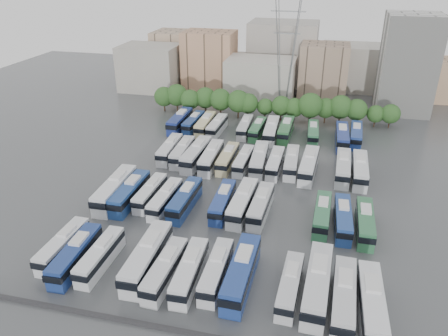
% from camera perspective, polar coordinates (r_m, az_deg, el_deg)
% --- Properties ---
extents(ground, '(220.00, 220.00, 0.00)m').
position_cam_1_polar(ground, '(79.76, 2.00, -3.64)').
color(ground, '#424447').
rests_on(ground, ground).
extents(parapet, '(56.00, 0.50, 0.50)m').
position_cam_1_polar(parapet, '(54.31, -5.58, -20.46)').
color(parapet, '#2D2D30').
rests_on(parapet, ground).
extents(tree_line, '(64.96, 7.78, 8.13)m').
position_cam_1_polar(tree_line, '(116.51, 5.42, 8.40)').
color(tree_line, black).
rests_on(tree_line, ground).
extents(city_buildings, '(102.00, 35.00, 20.00)m').
position_cam_1_polar(city_buildings, '(144.84, 5.03, 13.40)').
color(city_buildings, '#9E998E').
rests_on(city_buildings, ground).
extents(apartment_tower, '(14.00, 14.00, 26.00)m').
position_cam_1_polar(apartment_tower, '(130.30, 22.85, 12.39)').
color(apartment_tower, silver).
rests_on(apartment_tower, ground).
extents(electricity_pylon, '(9.00, 6.91, 33.83)m').
position_cam_1_polar(electricity_pylon, '(120.30, 8.16, 15.87)').
color(electricity_pylon, slate).
rests_on(electricity_pylon, ground).
extents(bus_r0_s0, '(2.59, 11.28, 3.53)m').
position_cam_1_polar(bus_r0_s0, '(68.26, -20.29, -9.44)').
color(bus_r0_s0, silver).
rests_on(bus_r0_s0, ground).
extents(bus_r0_s1, '(3.08, 12.04, 3.75)m').
position_cam_1_polar(bus_r0_s1, '(65.56, -18.82, -10.67)').
color(bus_r0_s1, navy).
rests_on(bus_r0_s1, ground).
extents(bus_r0_s2, '(2.48, 11.11, 3.48)m').
position_cam_1_polar(bus_r0_s2, '(64.59, -15.87, -10.96)').
color(bus_r0_s2, silver).
rests_on(bus_r0_s2, ground).
extents(bus_r0_s4, '(3.17, 13.57, 4.24)m').
position_cam_1_polar(bus_r0_s4, '(62.35, -9.99, -11.33)').
color(bus_r0_s4, silver).
rests_on(bus_r0_s4, ground).
extents(bus_r0_s5, '(2.93, 11.57, 3.60)m').
position_cam_1_polar(bus_r0_s5, '(60.30, -7.69, -13.01)').
color(bus_r0_s5, silver).
rests_on(bus_r0_s5, ground).
extents(bus_r0_s6, '(2.94, 11.73, 3.66)m').
position_cam_1_polar(bus_r0_s6, '(59.67, -4.51, -13.28)').
color(bus_r0_s6, silver).
rests_on(bus_r0_s6, ground).
extents(bus_r0_s7, '(2.55, 11.31, 3.54)m').
position_cam_1_polar(bus_r0_s7, '(59.71, -1.01, -13.22)').
color(bus_r0_s7, silver).
rests_on(bus_r0_s7, ground).
extents(bus_r0_s8, '(3.13, 13.37, 4.18)m').
position_cam_1_polar(bus_r0_s8, '(58.95, 2.28, -13.46)').
color(bus_r0_s8, navy).
rests_on(bus_r0_s8, ground).
extents(bus_r0_s10, '(2.80, 10.93, 3.40)m').
position_cam_1_polar(bus_r0_s10, '(58.23, 8.62, -14.88)').
color(bus_r0_s10, silver).
rests_on(bus_r0_s10, ground).
extents(bus_r0_s11, '(3.55, 13.66, 4.25)m').
position_cam_1_polar(bus_r0_s11, '(58.41, 12.10, -14.54)').
color(bus_r0_s11, silver).
rests_on(bus_r0_s11, ground).
extents(bus_r0_s12, '(3.17, 12.63, 3.94)m').
position_cam_1_polar(bus_r0_s12, '(57.50, 15.35, -15.95)').
color(bus_r0_s12, silver).
rests_on(bus_r0_s12, ground).
extents(bus_r0_s13, '(3.05, 12.73, 3.98)m').
position_cam_1_polar(bus_r0_s13, '(57.57, 18.70, -16.42)').
color(bus_r0_s13, silver).
rests_on(bus_r0_s13, ground).
extents(bus_r1_s0, '(3.40, 13.77, 4.29)m').
position_cam_1_polar(bus_r1_s0, '(79.91, -14.03, -2.69)').
color(bus_r1_s0, white).
rests_on(bus_r1_s0, ground).
extents(bus_r1_s1, '(2.74, 12.54, 3.93)m').
position_cam_1_polar(bus_r1_s1, '(78.57, -12.19, -3.15)').
color(bus_r1_s1, navy).
rests_on(bus_r1_s1, ground).
extents(bus_r1_s2, '(2.63, 10.90, 3.40)m').
position_cam_1_polar(bus_r1_s2, '(78.43, -9.63, -3.19)').
color(bus_r1_s2, silver).
rests_on(bus_r1_s2, ground).
extents(bus_r1_s3, '(2.86, 11.23, 3.50)m').
position_cam_1_polar(bus_r1_s3, '(76.07, -7.69, -3.99)').
color(bus_r1_s3, white).
rests_on(bus_r1_s3, ground).
extents(bus_r1_s4, '(3.00, 12.00, 3.74)m').
position_cam_1_polar(bus_r1_s4, '(75.24, -5.14, -4.10)').
color(bus_r1_s4, navy).
rests_on(bus_r1_s4, ground).
extents(bus_r1_s6, '(2.64, 11.43, 3.58)m').
position_cam_1_polar(bus_r1_s6, '(74.53, -0.17, -4.38)').
color(bus_r1_s6, navy).
rests_on(bus_r1_s6, ground).
extents(bus_r1_s7, '(3.33, 12.79, 3.98)m').
position_cam_1_polar(bus_r1_s7, '(73.95, 2.43, -4.49)').
color(bus_r1_s7, silver).
rests_on(bus_r1_s7, ground).
extents(bus_r1_s8, '(3.06, 11.92, 3.71)m').
position_cam_1_polar(bus_r1_s8, '(73.54, 4.83, -4.88)').
color(bus_r1_s8, silver).
rests_on(bus_r1_s8, ground).
extents(bus_r1_s11, '(2.76, 11.33, 3.54)m').
position_cam_1_polar(bus_r1_s11, '(72.81, 12.69, -5.92)').
color(bus_r1_s11, '#307048').
rests_on(bus_r1_s11, ground).
extents(bus_r1_s12, '(2.87, 11.56, 3.60)m').
position_cam_1_polar(bus_r1_s12, '(72.53, 15.28, -6.35)').
color(bus_r1_s12, navy).
rests_on(bus_r1_s12, ground).
extents(bus_r1_s13, '(2.57, 11.59, 3.63)m').
position_cam_1_polar(bus_r1_s13, '(72.44, 17.94, -6.77)').
color(bus_r1_s13, '#2E6D44').
rests_on(bus_r1_s13, ground).
extents(bus_r2_s1, '(2.99, 11.87, 3.70)m').
position_cam_1_polar(bus_r2_s1, '(94.88, -7.09, 2.47)').
color(bus_r2_s1, silver).
rests_on(bus_r2_s1, ground).
extents(bus_r2_s2, '(2.94, 11.86, 3.70)m').
position_cam_1_polar(bus_r2_s2, '(93.27, -5.45, 2.12)').
color(bus_r2_s2, silver).
rests_on(bus_r2_s2, ground).
extents(bus_r2_s3, '(3.42, 13.31, 4.14)m').
position_cam_1_polar(bus_r2_s3, '(91.48, -3.63, 1.84)').
color(bus_r2_s3, silver).
rests_on(bus_r2_s3, ground).
extents(bus_r2_s4, '(2.95, 12.56, 3.93)m').
position_cam_1_polar(bus_r2_s4, '(90.08, -1.69, 1.41)').
color(bus_r2_s4, silver).
rests_on(bus_r2_s4, ground).
extents(bus_r2_s5, '(2.68, 11.46, 3.58)m').
position_cam_1_polar(bus_r2_s5, '(90.01, 0.48, 1.28)').
color(bus_r2_s5, '#C4B886').
rests_on(bus_r2_s5, ground).
extents(bus_r2_s6, '(2.75, 10.93, 3.41)m').
position_cam_1_polar(bus_r2_s6, '(89.33, 2.57, 0.99)').
color(bus_r2_s6, silver).
rests_on(bus_r2_s6, ground).
extents(bus_r2_s7, '(3.40, 12.85, 3.99)m').
position_cam_1_polar(bus_r2_s7, '(89.35, 4.62, 1.14)').
color(bus_r2_s7, silver).
rests_on(bus_r2_s7, ground).
extents(bus_r2_s8, '(2.60, 11.31, 3.54)m').
position_cam_1_polar(bus_r2_s8, '(88.70, 6.70, 0.68)').
color(bus_r2_s8, silver).
rests_on(bus_r2_s8, ground).
extents(bus_r2_s9, '(2.93, 11.81, 3.68)m').
position_cam_1_polar(bus_r2_s9, '(89.35, 8.80, 0.79)').
color(bus_r2_s9, silver).
rests_on(bus_r2_s9, ground).
extents(bus_r2_s10, '(3.51, 13.15, 4.09)m').
position_cam_1_polar(bus_r2_s10, '(88.17, 11.01, 0.39)').
color(bus_r2_s10, silver).
rests_on(bus_r2_s10, ground).
extents(bus_r2_s12, '(3.05, 12.73, 3.98)m').
position_cam_1_polar(bus_r2_s12, '(88.91, 15.27, 0.10)').
color(bus_r2_s12, silver).
rests_on(bus_r2_s12, ground).
extents(bus_r2_s13, '(2.99, 12.86, 4.02)m').
position_cam_1_polar(bus_r2_s13, '(88.81, 17.33, -0.19)').
color(bus_r2_s13, silver).
rests_on(bus_r2_s13, ground).
extents(bus_r3_s0, '(2.86, 12.95, 4.06)m').
position_cam_1_polar(bus_r3_s0, '(110.79, -5.78, 6.17)').
color(bus_r3_s0, navy).
rests_on(bus_r3_s0, ground).
extents(bus_r3_s1, '(2.94, 11.32, 3.52)m').
position_cam_1_polar(bus_r3_s1, '(110.10, -4.01, 5.96)').
color(bus_r3_s1, navy).
rests_on(bus_r3_s1, ground).
extents(bus_r3_s2, '(2.68, 12.06, 3.78)m').
position_cam_1_polar(bus_r3_s2, '(108.32, -2.46, 5.73)').
color(bus_r3_s2, beige).
rests_on(bus_r3_s2, ground).
extents(bus_r3_s3, '(2.88, 11.51, 3.59)m').
position_cam_1_polar(bus_r3_s3, '(107.34, -0.92, 5.50)').
color(bus_r3_s3, silver).
rests_on(bus_r3_s3, ground).
extents(bus_r3_s5, '(2.70, 11.31, 3.53)m').
position_cam_1_polar(bus_r3_s5, '(106.96, 2.77, 5.38)').
color(bus_r3_s5, silver).
rests_on(bus_r3_s5, ground).
extents(bus_r3_s6, '(2.88, 11.09, 3.45)m').
position_cam_1_polar(bus_r3_s6, '(106.04, 4.40, 5.12)').
color(bus_r3_s6, '#2F6F41').
rests_on(bus_r3_s6, ground).
extents(bus_r3_s7, '(3.23, 12.87, 4.01)m').
position_cam_1_polar(bus_r3_s7, '(104.71, 6.20, 4.93)').
color(bus_r3_s7, silver).
rests_on(bus_r3_s7, ground).
extents(bus_r3_s8, '(2.97, 12.31, 3.84)m').
position_cam_1_polar(bus_r3_s8, '(105.81, 8.08, 5.00)').
color(bus_r3_s8, '#2E6C3B').
rests_on(bus_r3_s8, ground).
extents(bus_r3_s10, '(3.01, 11.40, 3.54)m').
position_cam_1_polar(bus_r3_s10, '(105.32, 11.54, 4.53)').
color(bus_r3_s10, '#317349').
rests_on(bus_r3_s10, ground).
extents(bus_r3_s12, '(3.07, 12.75, 3.98)m').
position_cam_1_polar(bus_r3_s12, '(104.00, 15.17, 3.98)').
color(bus_r3_s12, navy).
rests_on(bus_r3_s12, ground).
extents(bus_r3_s13, '(3.08, 12.01, 3.74)m').
position_cam_1_polar(bus_r3_s13, '(106.41, 16.86, 4.20)').
color(bus_r3_s13, navy).
rests_on(bus_r3_s13, ground).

